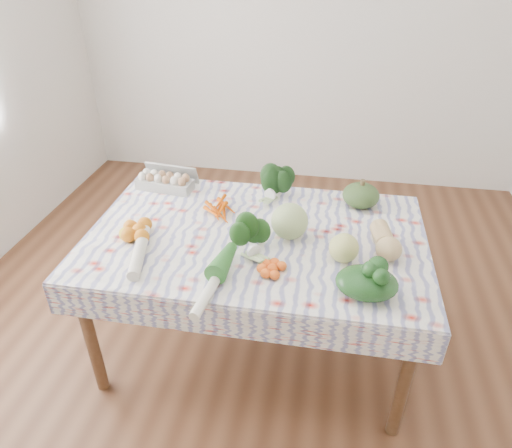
# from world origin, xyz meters

# --- Properties ---
(ground) EXTENTS (4.50, 4.50, 0.00)m
(ground) POSITION_xyz_m (0.00, 0.00, 0.00)
(ground) COLOR #54311D
(ground) RESTS_ON ground
(wall_back) EXTENTS (4.00, 0.04, 2.80)m
(wall_back) POSITION_xyz_m (0.00, 2.25, 1.40)
(wall_back) COLOR silver
(wall_back) RESTS_ON ground
(dining_table) EXTENTS (1.60, 1.00, 0.75)m
(dining_table) POSITION_xyz_m (0.00, 0.00, 0.68)
(dining_table) COLOR brown
(dining_table) RESTS_ON ground
(tablecloth) EXTENTS (1.66, 1.06, 0.01)m
(tablecloth) POSITION_xyz_m (0.00, 0.00, 0.76)
(tablecloth) COLOR white
(tablecloth) RESTS_ON dining_table
(egg_carton) EXTENTS (0.34, 0.17, 0.09)m
(egg_carton) POSITION_xyz_m (-0.60, 0.37, 0.81)
(egg_carton) COLOR #A0A09B
(egg_carton) RESTS_ON tablecloth
(carrot_bunch) EXTENTS (0.24, 0.23, 0.04)m
(carrot_bunch) POSITION_xyz_m (-0.24, 0.16, 0.78)
(carrot_bunch) COLOR #D44E00
(carrot_bunch) RESTS_ON tablecloth
(kale_bunch) EXTENTS (0.22, 0.21, 0.16)m
(kale_bunch) POSITION_xyz_m (0.04, 0.38, 0.84)
(kale_bunch) COLOR black
(kale_bunch) RESTS_ON tablecloth
(kabocha_squash) EXTENTS (0.25, 0.25, 0.13)m
(kabocha_squash) POSITION_xyz_m (0.51, 0.37, 0.83)
(kabocha_squash) COLOR #395627
(kabocha_squash) RESTS_ON tablecloth
(cabbage) EXTENTS (0.20, 0.20, 0.18)m
(cabbage) POSITION_xyz_m (0.16, 0.00, 0.85)
(cabbage) COLOR #9EB771
(cabbage) RESTS_ON tablecloth
(butternut_squash) EXTENTS (0.16, 0.27, 0.12)m
(butternut_squash) POSITION_xyz_m (0.62, -0.03, 0.82)
(butternut_squash) COLOR tan
(butternut_squash) RESTS_ON tablecloth
(orange_cluster) EXTENTS (0.28, 0.28, 0.08)m
(orange_cluster) POSITION_xyz_m (-0.55, -0.12, 0.80)
(orange_cluster) COLOR orange
(orange_cluster) RESTS_ON tablecloth
(broccoli) EXTENTS (0.24, 0.24, 0.13)m
(broccoli) POSITION_xyz_m (-0.01, -0.16, 0.82)
(broccoli) COLOR #1B4715
(broccoli) RESTS_ON tablecloth
(mandarin_cluster) EXTENTS (0.19, 0.19, 0.05)m
(mandarin_cluster) POSITION_xyz_m (0.12, -0.29, 0.79)
(mandarin_cluster) COLOR orange
(mandarin_cluster) RESTS_ON tablecloth
(grapefruit) EXTENTS (0.16, 0.16, 0.13)m
(grapefruit) POSITION_xyz_m (0.43, -0.14, 0.83)
(grapefruit) COLOR #C6CB6C
(grapefruit) RESTS_ON tablecloth
(spinach_bag) EXTENTS (0.27, 0.23, 0.11)m
(spinach_bag) POSITION_xyz_m (0.52, -0.36, 0.82)
(spinach_bag) COLOR #143613
(spinach_bag) RESTS_ON tablecloth
(daikon) EXTENTS (0.15, 0.39, 0.06)m
(daikon) POSITION_xyz_m (-0.49, -0.28, 0.79)
(daikon) COLOR silver
(daikon) RESTS_ON tablecloth
(leek) EXTENTS (0.10, 0.44, 0.05)m
(leek) POSITION_xyz_m (-0.10, -0.42, 0.79)
(leek) COLOR white
(leek) RESTS_ON tablecloth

